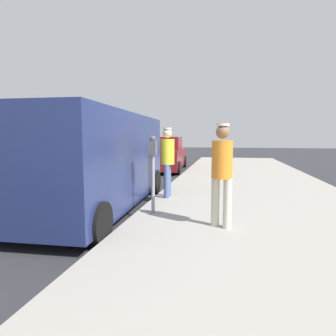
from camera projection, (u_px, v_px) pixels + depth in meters
ground_plane at (88, 218)px, 5.84m from camera, size 80.00×80.00×0.00m
sidewalk_slab at (267, 225)px, 5.15m from camera, size 5.00×32.00×0.15m
parking_meter_near at (153, 161)px, 5.57m from camera, size 0.14×0.18×1.52m
pedestrian_in_yellow at (167, 158)px, 7.07m from camera, size 0.34×0.36×1.72m
pedestrian_in_orange at (222, 168)px, 4.69m from camera, size 0.34×0.34×1.71m
parked_van at (94, 159)px, 6.39m from camera, size 2.28×5.27×2.15m
parked_sedan_ahead at (164, 155)px, 14.17m from camera, size 2.16×4.50×1.65m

